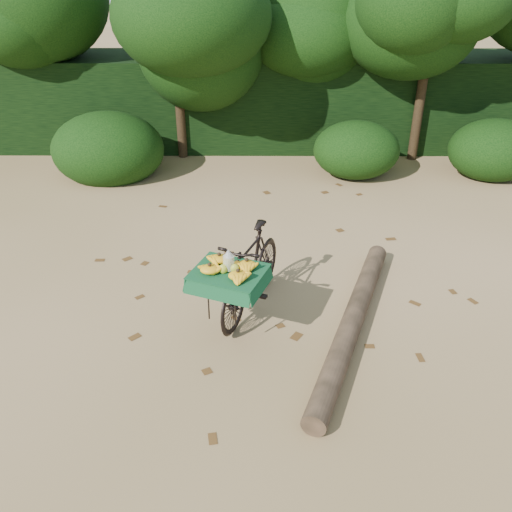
{
  "coord_description": "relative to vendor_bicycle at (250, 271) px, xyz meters",
  "views": [
    {
      "loc": [
        -0.27,
        -5.16,
        3.69
      ],
      "look_at": [
        -0.29,
        -0.34,
        0.94
      ],
      "focal_mm": 38.0,
      "sensor_mm": 36.0,
      "label": 1
    }
  ],
  "objects": [
    {
      "name": "vendor_bicycle",
      "position": [
        0.0,
        0.0,
        0.0
      ],
      "size": [
        1.18,
        1.82,
        1.0
      ],
      "rotation": [
        0.0,
        0.0,
        -0.37
      ],
      "color": "black",
      "rests_on": "ground"
    },
    {
      "name": "tree_row",
      "position": [
        -0.29,
        5.43,
        1.49
      ],
      "size": [
        14.5,
        2.0,
        4.0
      ],
      "primitive_type": null,
      "color": "black",
      "rests_on": "ground"
    },
    {
      "name": "bush_clumps",
      "position": [
        0.86,
        4.23,
        -0.06
      ],
      "size": [
        8.8,
        1.7,
        0.9
      ],
      "primitive_type": null,
      "color": "black",
      "rests_on": "ground"
    },
    {
      "name": "leaf_litter",
      "position": [
        0.36,
        0.58,
        -0.5
      ],
      "size": [
        7.0,
        7.3,
        0.01
      ],
      "primitive_type": null,
      "color": "#523316",
      "rests_on": "ground"
    },
    {
      "name": "hedge_backdrop",
      "position": [
        0.36,
        6.23,
        0.39
      ],
      "size": [
        26.0,
        1.8,
        1.8
      ],
      "primitive_type": "cube",
      "color": "black",
      "rests_on": "ground"
    },
    {
      "name": "fallen_log",
      "position": [
        1.13,
        -0.41,
        -0.39
      ],
      "size": [
        1.35,
        3.12,
        0.23
      ],
      "primitive_type": "cylinder",
      "rotation": [
        1.57,
        0.0,
        -0.36
      ],
      "color": "brown",
      "rests_on": "ground"
    },
    {
      "name": "ground",
      "position": [
        0.36,
        -0.07,
        -0.51
      ],
      "size": [
        80.0,
        80.0,
        0.0
      ],
      "primitive_type": "plane",
      "color": "tan",
      "rests_on": "ground"
    }
  ]
}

